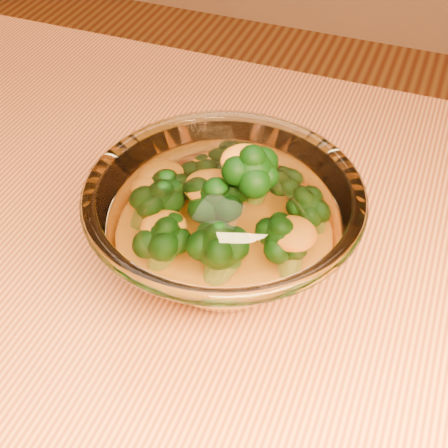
# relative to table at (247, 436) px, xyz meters

# --- Properties ---
(table) EXTENTS (1.20, 0.80, 0.75)m
(table) POSITION_rel_table_xyz_m (0.00, 0.00, 0.00)
(table) COLOR #D37F3F
(table) RESTS_ON ground
(glass_bowl) EXTENTS (0.20, 0.20, 0.09)m
(glass_bowl) POSITION_rel_table_xyz_m (-0.05, 0.08, 0.15)
(glass_bowl) COLOR white
(glass_bowl) RESTS_ON table
(cheese_sauce) EXTENTS (0.12, 0.12, 0.03)m
(cheese_sauce) POSITION_rel_table_xyz_m (-0.05, 0.08, 0.13)
(cheese_sauce) COLOR #FF9C15
(cheese_sauce) RESTS_ON glass_bowl
(broccoli_heap) EXTENTS (0.14, 0.14, 0.08)m
(broccoli_heap) POSITION_rel_table_xyz_m (-0.05, 0.08, 0.16)
(broccoli_heap) COLOR black
(broccoli_heap) RESTS_ON cheese_sauce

